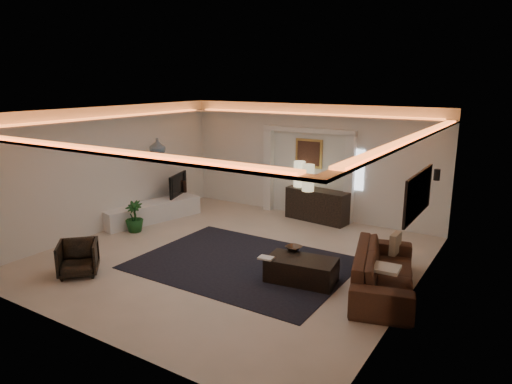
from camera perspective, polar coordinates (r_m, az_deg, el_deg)
The scene contains 33 objects.
floor at distance 9.44m, azimuth -2.99°, elevation -7.98°, with size 7.00×7.00×0.00m, color beige.
ceiling at distance 8.79m, azimuth -3.23°, elevation 9.87°, with size 7.00×7.00×0.00m, color white.
wall_back at distance 11.97m, azimuth 6.59°, elevation 3.85°, with size 7.00×7.00×0.00m, color silver.
wall_front at distance 6.57m, azimuth -21.03°, elevation -5.31°, with size 7.00×7.00×0.00m, color silver.
wall_left at distance 11.35m, azimuth -17.74°, elevation 2.74°, with size 7.00×7.00×0.00m, color silver.
wall_right at distance 7.60m, azimuth 19.02°, elevation -2.60°, with size 7.00×7.00×0.00m, color silver.
cove_soffit at distance 8.81m, azimuth -3.21°, elevation 8.06°, with size 7.00×7.00×0.04m, color silver.
daylight_slit at distance 11.47m, azimuth 12.63°, elevation 2.66°, with size 0.25×0.03×1.00m, color white.
area_rug at distance 9.07m, azimuth -1.64°, elevation -8.84°, with size 4.00×3.00×0.01m, color black.
pilaster_left at distance 12.48m, azimuth 1.58°, elevation 2.71°, with size 0.22×0.20×2.20m, color silver.
pilaster_right at distance 11.51m, azimuth 11.49°, elevation 1.49°, with size 0.22×0.20×2.20m, color silver.
alcove_header at distance 11.77m, azimuth 6.49°, elevation 7.62°, with size 2.52×0.20×0.12m, color silver.
painting_frame at distance 11.91m, azimuth 6.56°, elevation 4.78°, with size 0.74×0.04×0.74m, color tan.
painting_canvas at distance 11.89m, azimuth 6.51°, elevation 4.77°, with size 0.62×0.02×0.62m, color #4C2D1E.
art_panel_frame at distance 7.83m, azimuth 19.47°, elevation -0.28°, with size 0.04×1.64×0.74m, color black.
art_panel_gold at distance 7.84m, azimuth 19.29°, elevation -0.25°, with size 0.02×1.50×0.62m, color tan.
wall_sconce at distance 9.68m, azimuth 21.50°, elevation 2.00°, with size 0.12×0.12×0.22m, color black.
wall_niche at distance 12.20m, azimuth -12.62°, elevation 4.75°, with size 0.10×0.55×0.04m, color silver.
console at distance 11.74m, azimuth 7.59°, elevation -1.64°, with size 1.62×0.51×0.81m, color black.
lamp_left at distance 11.88m, azimuth 5.39°, elevation 2.04°, with size 0.30×0.30×0.66m, color #F7ECB5.
lamp_right at distance 11.41m, azimuth 6.48°, elevation 1.52°, with size 0.30×0.30×0.67m, color beige.
media_ledge at distance 11.99m, azimuth -12.78°, elevation -2.41°, with size 0.64×2.58×0.48m, color silver.
tv at distance 12.48m, azimuth -10.07°, elevation 0.85°, with size 0.14×1.04×0.60m, color black.
figurine at distance 12.80m, azimuth -8.86°, elevation 0.72°, with size 0.12×0.12×0.33m, color black.
ginger_jar at distance 11.66m, azimuth -12.13°, elevation 5.50°, with size 0.40×0.40×0.42m, color slate.
plant at distance 11.16m, azimuth -14.85°, elevation -2.97°, with size 0.41×0.41×0.73m, color #164419.
sofa at distance 8.16m, azimuth 15.56°, elevation -9.39°, with size 0.95×2.44×0.71m, color #362919.
throw_blanket at distance 7.77m, azimuth 15.57°, elevation -9.04°, with size 0.49×0.40×0.05m, color beige.
throw_pillow at distance 8.92m, azimuth 16.87°, elevation -6.12°, with size 0.12×0.39×0.39m, color #9D8566.
coffee_table at distance 8.29m, azimuth 5.63°, elevation -9.68°, with size 1.21×0.66×0.45m, color black.
bowl at distance 8.60m, azimuth 4.69°, elevation -7.04°, with size 0.29×0.29×0.07m, color #3F2F21.
magazine at distance 8.17m, azimuth 1.24°, elevation -8.29°, with size 0.26×0.19×0.03m, color silver.
armchair at distance 9.10m, azimuth -21.17°, elevation -7.65°, with size 0.67×0.69×0.63m, color black.
Camera 1 is at (5.07, -7.15, 3.50)m, focal length 32.30 mm.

